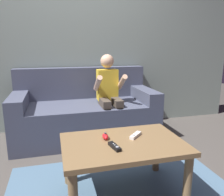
% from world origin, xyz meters
% --- Properties ---
extents(ground_plane, '(9.58, 9.58, 0.00)m').
position_xyz_m(ground_plane, '(0.00, 0.00, 0.00)').
color(ground_plane, '#4C4742').
extents(wall_back, '(4.79, 0.05, 2.50)m').
position_xyz_m(wall_back, '(0.00, 1.45, 1.25)').
color(wall_back, gray).
rests_on(wall_back, ground).
extents(couch, '(1.69, 0.80, 0.85)m').
position_xyz_m(couch, '(0.08, 1.05, 0.30)').
color(couch, '#474C60').
rests_on(couch, ground).
extents(person_seated_on_couch, '(0.34, 0.42, 1.03)m').
position_xyz_m(person_seated_on_couch, '(0.34, 0.87, 0.59)').
color(person_seated_on_couch, '#4C4238').
rests_on(person_seated_on_couch, ground).
extents(coffee_table, '(0.89, 0.59, 0.43)m').
position_xyz_m(coffee_table, '(0.18, -0.19, 0.36)').
color(coffee_table, brown).
rests_on(coffee_table, ground).
extents(area_rug, '(1.77, 1.21, 0.01)m').
position_xyz_m(area_rug, '(0.18, -0.19, 0.00)').
color(area_rug, slate).
rests_on(area_rug, ground).
extents(game_remote_white_near_edge, '(0.13, 0.12, 0.03)m').
position_xyz_m(game_remote_white_near_edge, '(0.30, -0.12, 0.44)').
color(game_remote_white_near_edge, white).
rests_on(game_remote_white_near_edge, coffee_table).
extents(nunchuk_red, '(0.05, 0.09, 0.05)m').
position_xyz_m(nunchuk_red, '(0.07, -0.10, 0.45)').
color(nunchuk_red, red).
rests_on(nunchuk_red, coffee_table).
extents(game_remote_black_far_corner, '(0.06, 0.14, 0.03)m').
position_xyz_m(game_remote_black_far_corner, '(0.09, -0.27, 0.44)').
color(game_remote_black_far_corner, black).
rests_on(game_remote_black_far_corner, coffee_table).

